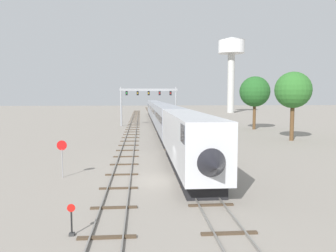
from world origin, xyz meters
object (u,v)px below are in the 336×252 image
Objects in this scene: switch_stand at (72,224)px; trackside_tree_mid at (293,90)px; stop_sign at (62,153)px; signal_gantry at (149,97)px; trackside_tree_left at (255,92)px; water_tower at (231,53)px; passenger_train at (160,114)px.

trackside_tree_mid is at bearing 51.60° from switch_stand.
switch_stand is at bearing -75.42° from stop_sign.
signal_gantry reaches higher than switch_stand.
trackside_tree_left reaches higher than switch_stand.
water_tower is 2.81× the size of trackside_tree_left.
signal_gantry is at bearing 85.06° from switch_stand.
water_tower is (31.91, 53.16, 16.00)m from signal_gantry.
water_tower is 117.24m from switch_stand.
trackside_tree_left is 1.03× the size of trackside_tree_mid.
switch_stand is (-36.76, -109.24, -21.48)m from water_tower.
trackside_tree_mid is (17.24, -23.01, 4.44)m from passenger_train.
water_tower reaches higher than stop_sign.
switch_stand is at bearing -97.53° from passenger_train.
trackside_tree_mid is at bearing -98.99° from water_tower.
trackside_tree_mid reaches higher than stop_sign.
trackside_tree_left is 16.15m from trackside_tree_mid.
passenger_train is at bearing 126.85° from trackside_tree_mid.
signal_gantry reaches higher than passenger_train.
water_tower is (29.66, 55.52, 19.39)m from passenger_train.
signal_gantry is 56.55m from switch_stand.
switch_stand is (-7.10, -53.72, -2.09)m from passenger_train.
passenger_train is 10.48× the size of trackside_tree_mid.
passenger_train is at bearing 158.43° from trackside_tree_left.
water_tower is 65.31m from trackside_tree_left.
trackside_tree_mid is at bearing 35.68° from stop_sign.
trackside_tree_mid is (27.24, 19.56, 5.18)m from stop_sign.
passenger_train is at bearing 82.47° from switch_stand.
passenger_train is 10.18× the size of trackside_tree_left.
stop_sign is at bearing -144.32° from trackside_tree_mid.
stop_sign is 0.29× the size of trackside_tree_left.
signal_gantry is 0.43× the size of water_tower.
passenger_train is 65.86m from water_tower.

